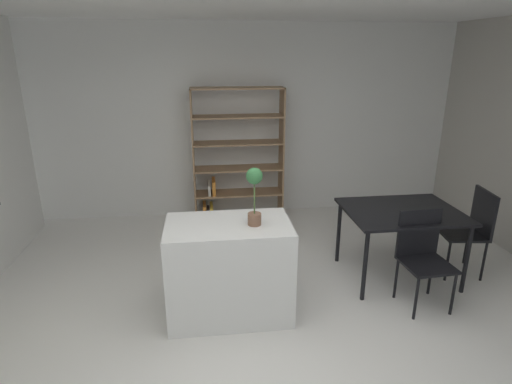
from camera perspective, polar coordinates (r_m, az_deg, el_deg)
name	(u,v)px	position (r m, az deg, el deg)	size (l,w,h in m)	color
ground_plane	(257,343)	(3.80, 0.14, -20.01)	(9.38, 9.38, 0.00)	silver
back_partition	(230,122)	(6.21, -3.66, 9.53)	(6.82, 0.06, 2.80)	silver
kitchen_island	(229,269)	(3.94, -3.69, -10.54)	(1.13, 0.69, 0.92)	silver
potted_plant_on_island	(254,191)	(3.60, -0.22, 0.15)	(0.15, 0.15, 0.52)	brown
open_bookshelf	(235,161)	(6.02, -2.96, 4.21)	(1.29, 0.37, 1.92)	#997551
dining_table	(402,216)	(4.71, 19.35, -3.17)	(1.20, 0.95, 0.78)	black
dining_chair_window_side	(472,225)	(5.16, 27.50, -4.02)	(0.51, 0.51, 0.97)	black
dining_chair_near	(422,250)	(4.37, 21.85, -7.44)	(0.47, 0.45, 0.94)	black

